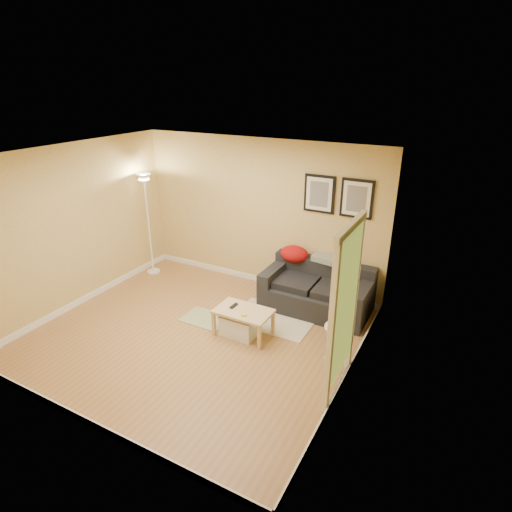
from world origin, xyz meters
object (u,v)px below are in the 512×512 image
object	(u,v)px
floor_lamp	(149,228)
sofa	(316,289)
coffee_table	(243,322)
storage_bin	(240,325)
side_table	(337,345)
book_stack	(340,324)

from	to	relation	value
floor_lamp	sofa	bearing A→B (deg)	2.60
coffee_table	storage_bin	bearing A→B (deg)	-172.63
side_table	book_stack	xyz separation A→B (m)	(0.02, 0.02, 0.31)
coffee_table	book_stack	bearing A→B (deg)	-18.17
coffee_table	storage_bin	size ratio (longest dim) A/B	1.56
side_table	floor_lamp	bearing A→B (deg)	165.61
coffee_table	floor_lamp	xyz separation A→B (m)	(-2.62, 1.04, 0.71)
side_table	sofa	bearing A→B (deg)	121.95
book_stack	side_table	bearing A→B (deg)	-151.71
sofa	storage_bin	world-z (taller)	sofa
storage_bin	book_stack	xyz separation A→B (m)	(1.47, 0.05, 0.42)
coffee_table	side_table	size ratio (longest dim) A/B	1.49
storage_bin	side_table	xyz separation A→B (m)	(1.45, 0.04, 0.11)
storage_bin	book_stack	world-z (taller)	book_stack
book_stack	floor_lamp	world-z (taller)	floor_lamp
sofa	side_table	xyz separation A→B (m)	(0.74, -1.18, -0.10)
storage_bin	side_table	bearing A→B (deg)	1.39
sofa	side_table	world-z (taller)	sofa
book_stack	sofa	bearing A→B (deg)	104.35
floor_lamp	side_table	bearing A→B (deg)	-14.39
side_table	floor_lamp	xyz separation A→B (m)	(-4.02, 1.03, 0.64)
sofa	book_stack	xyz separation A→B (m)	(0.75, -1.16, 0.21)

